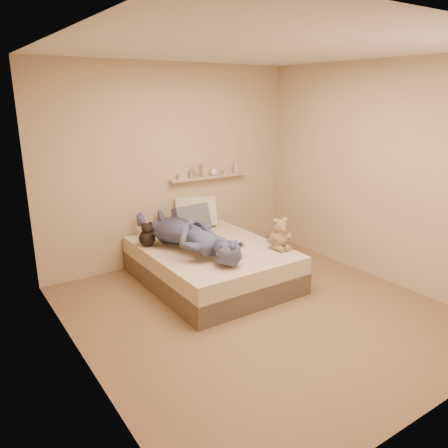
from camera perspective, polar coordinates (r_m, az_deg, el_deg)
room at (r=4.29m, az=4.88°, el=4.36°), size 3.80×3.80×3.80m
bed at (r=5.33m, az=-1.69°, el=-5.24°), size 1.50×1.90×0.45m
game_console at (r=4.82m, az=2.05°, el=-2.85°), size 0.18×0.13×0.06m
teddy_bear at (r=5.18m, az=7.27°, el=-1.55°), size 0.30×0.31×0.38m
dark_plush at (r=5.30m, az=-10.02°, el=-1.51°), size 0.20×0.20×0.30m
pillow_cream at (r=6.01m, az=-3.73°, el=1.55°), size 0.61×0.44×0.43m
pillow_grey at (r=5.83m, az=-4.22°, el=0.77°), size 0.52×0.28×0.37m
person at (r=5.08m, az=-4.80°, el=-1.31°), size 0.81×1.72×0.40m
wall_shelf at (r=6.11m, az=-1.97°, el=6.16°), size 1.20×0.12×0.03m
shelf_bottles at (r=6.09m, az=-2.01°, el=6.92°), size 0.99×0.13×0.19m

